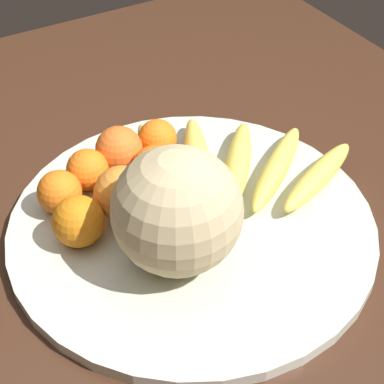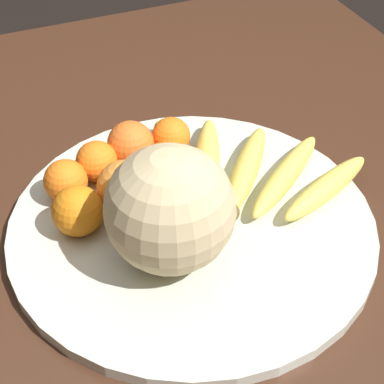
% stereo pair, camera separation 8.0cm
% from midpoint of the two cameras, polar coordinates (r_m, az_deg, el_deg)
% --- Properties ---
extents(kitchen_table, '(1.26, 1.06, 0.72)m').
position_cam_midpoint_polar(kitchen_table, '(0.94, -1.50, -6.29)').
color(kitchen_table, '#3D2316').
rests_on(kitchen_table, ground_plane).
extents(fruit_bowl, '(0.48, 0.48, 0.02)m').
position_cam_midpoint_polar(fruit_bowl, '(0.84, -2.73, -3.07)').
color(fruit_bowl, beige).
rests_on(fruit_bowl, kitchen_table).
extents(melon, '(0.15, 0.15, 0.15)m').
position_cam_midpoint_polar(melon, '(0.74, -4.45, -1.83)').
color(melon, '#C6B284').
rests_on(melon, fruit_bowl).
extents(banana_bunch, '(0.28, 0.29, 0.03)m').
position_cam_midpoint_polar(banana_bunch, '(0.89, 1.24, 2.22)').
color(banana_bunch, brown).
rests_on(banana_bunch, fruit_bowl).
extents(orange_front_left, '(0.06, 0.06, 0.06)m').
position_cam_midpoint_polar(orange_front_left, '(0.87, -6.00, 2.08)').
color(orange_front_left, orange).
rests_on(orange_front_left, fruit_bowl).
extents(orange_front_right, '(0.07, 0.07, 0.07)m').
position_cam_midpoint_polar(orange_front_right, '(0.81, -12.90, -2.68)').
color(orange_front_right, orange).
rests_on(orange_front_right, fruit_bowl).
extents(orange_mid_center, '(0.07, 0.07, 0.07)m').
position_cam_midpoint_polar(orange_mid_center, '(0.83, -9.02, -0.25)').
color(orange_mid_center, orange).
rests_on(orange_mid_center, fruit_bowl).
extents(orange_back_left, '(0.06, 0.06, 0.06)m').
position_cam_midpoint_polar(orange_back_left, '(0.89, -11.85, 1.84)').
color(orange_back_left, orange).
rests_on(orange_back_left, fruit_bowl).
extents(orange_back_right, '(0.06, 0.06, 0.06)m').
position_cam_midpoint_polar(orange_back_right, '(0.93, -5.38, 4.73)').
color(orange_back_right, orange).
rests_on(orange_back_right, fruit_bowl).
extents(orange_top_small, '(0.07, 0.07, 0.07)m').
position_cam_midpoint_polar(orange_top_small, '(0.91, -9.04, 3.65)').
color(orange_top_small, orange).
rests_on(orange_top_small, fruit_bowl).
extents(orange_side_extra, '(0.06, 0.06, 0.06)m').
position_cam_midpoint_polar(orange_side_extra, '(0.86, -14.33, -0.13)').
color(orange_side_extra, orange).
rests_on(orange_side_extra, fruit_bowl).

